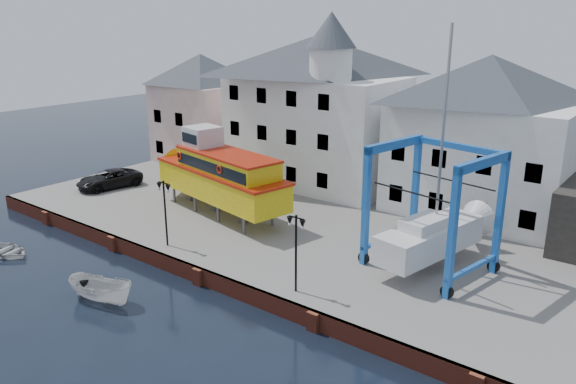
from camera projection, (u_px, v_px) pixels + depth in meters
The scene contains 13 objects.
ground at pixel (199, 285), 31.96m from camera, with size 140.00×140.00×0.00m, color black.
hardstanding at pixel (311, 223), 40.12m from camera, with size 44.00×22.00×1.00m, color slate.
quay_wall at pixel (200, 276), 31.90m from camera, with size 44.00×0.47×1.00m.
building_pink at pixel (202, 108), 54.24m from camera, with size 8.00×7.00×10.30m.
building_white_main at pixel (316, 108), 46.51m from camera, with size 14.00×8.30×14.00m.
building_white_right at pixel (484, 137), 39.09m from camera, with size 12.00×8.00×11.20m.
lamp_post_left at pixel (164, 197), 33.97m from camera, with size 1.12×0.32×4.20m.
lamp_post_right at pixel (296, 234), 28.12m from camera, with size 1.12×0.32×4.20m.
tour_boat at pixel (214, 173), 40.32m from camera, with size 14.29×5.96×6.06m.
travel_lift at pixel (438, 228), 31.61m from camera, with size 7.00×9.08×13.31m.
van at pixel (109, 179), 46.57m from camera, with size 2.45×5.30×1.47m, color black.
motorboat_a at pixel (103, 301), 30.08m from camera, with size 1.53×4.06×1.57m, color silver.
motorboat_d at pixel (5, 254), 36.04m from camera, with size 2.64×3.70×0.77m, color silver.
Camera 1 is at (21.73, -19.78, 14.56)m, focal length 35.00 mm.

